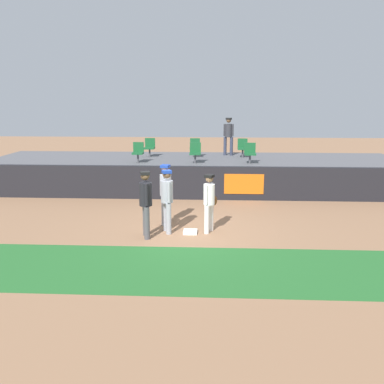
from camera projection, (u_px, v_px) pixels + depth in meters
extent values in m
plane|color=#936B4C|center=(184.00, 232.00, 12.18)|extent=(60.00, 60.00, 0.00)
cube|color=#26662B|center=(176.00, 268.00, 9.60)|extent=(18.00, 2.80, 0.01)
cube|color=white|center=(190.00, 232.00, 12.10)|extent=(0.40, 0.40, 0.08)
cylinder|color=white|center=(211.00, 217.00, 12.25)|extent=(0.14, 0.14, 0.84)
cylinder|color=white|center=(207.00, 220.00, 11.99)|extent=(0.14, 0.14, 0.84)
cylinder|color=white|center=(209.00, 194.00, 11.96)|extent=(0.43, 0.43, 0.59)
sphere|color=#8C6647|center=(209.00, 178.00, 11.86)|extent=(0.22, 0.22, 0.22)
cube|color=black|center=(209.00, 176.00, 11.84)|extent=(0.30, 0.30, 0.08)
cylinder|color=white|center=(212.00, 192.00, 12.13)|extent=(0.09, 0.09, 0.55)
cylinder|color=white|center=(206.00, 195.00, 11.78)|extent=(0.09, 0.09, 0.55)
ellipsoid|color=brown|center=(215.00, 201.00, 12.14)|extent=(0.19, 0.23, 0.28)
cylinder|color=#9EA3AD|center=(168.00, 208.00, 13.08)|extent=(0.16, 0.16, 0.91)
cylinder|color=#9EA3AD|center=(164.00, 211.00, 12.77)|extent=(0.16, 0.16, 0.91)
cylinder|color=#9EA3AD|center=(166.00, 185.00, 12.75)|extent=(0.43, 0.43, 0.64)
sphere|color=brown|center=(165.00, 169.00, 12.64)|extent=(0.24, 0.24, 0.24)
cube|color=#193899|center=(165.00, 166.00, 12.62)|extent=(0.30, 0.30, 0.08)
cylinder|color=#9EA3AD|center=(168.00, 183.00, 12.94)|extent=(0.09, 0.09, 0.60)
cylinder|color=#9EA3AD|center=(163.00, 186.00, 12.55)|extent=(0.09, 0.09, 0.60)
cylinder|color=#9EA3AD|center=(166.00, 216.00, 12.25)|extent=(0.15, 0.15, 0.90)
cylinder|color=#9EA3AD|center=(169.00, 219.00, 11.94)|extent=(0.15, 0.15, 0.90)
cylinder|color=#9EA3AD|center=(167.00, 191.00, 11.92)|extent=(0.45, 0.45, 0.64)
sphere|color=brown|center=(167.00, 174.00, 11.81)|extent=(0.24, 0.24, 0.24)
cube|color=#193899|center=(167.00, 172.00, 11.79)|extent=(0.32, 0.32, 0.08)
cylinder|color=#9EA3AD|center=(165.00, 189.00, 12.11)|extent=(0.09, 0.09, 0.60)
cylinder|color=#9EA3AD|center=(169.00, 192.00, 11.72)|extent=(0.09, 0.09, 0.60)
cylinder|color=#4C4C51|center=(146.00, 220.00, 11.82)|extent=(0.16, 0.16, 0.92)
cylinder|color=#4C4C51|center=(147.00, 223.00, 11.50)|extent=(0.16, 0.16, 0.92)
cylinder|color=black|center=(146.00, 194.00, 11.48)|extent=(0.44, 0.44, 0.65)
sphere|color=brown|center=(145.00, 176.00, 11.37)|extent=(0.24, 0.24, 0.24)
cube|color=black|center=(145.00, 173.00, 11.35)|extent=(0.31, 0.31, 0.08)
cylinder|color=black|center=(145.00, 192.00, 11.68)|extent=(0.09, 0.09, 0.61)
cylinder|color=black|center=(146.00, 195.00, 11.27)|extent=(0.09, 0.09, 0.61)
cube|color=black|center=(192.00, 183.00, 16.04)|extent=(18.00, 0.24, 1.28)
cube|color=orange|center=(244.00, 184.00, 15.82)|extent=(1.50, 0.02, 0.77)
cube|color=#59595E|center=(195.00, 172.00, 18.56)|extent=(18.00, 4.80, 1.20)
cylinder|color=#4C4C51|center=(150.00, 152.00, 19.07)|extent=(0.08, 0.08, 0.40)
cube|color=#19592D|center=(150.00, 148.00, 19.02)|extent=(0.46, 0.44, 0.08)
cube|color=#19592D|center=(150.00, 142.00, 19.16)|extent=(0.46, 0.06, 0.40)
cylinder|color=#4C4C51|center=(250.00, 159.00, 17.10)|extent=(0.08, 0.08, 0.40)
cube|color=#19592D|center=(250.00, 154.00, 17.05)|extent=(0.47, 0.44, 0.08)
cube|color=#19592D|center=(250.00, 148.00, 17.18)|extent=(0.47, 0.06, 0.40)
cylinder|color=#4C4C51|center=(195.00, 158.00, 17.21)|extent=(0.08, 0.08, 0.40)
cube|color=#19592D|center=(195.00, 154.00, 17.16)|extent=(0.46, 0.44, 0.08)
cube|color=#19592D|center=(195.00, 147.00, 17.30)|extent=(0.46, 0.06, 0.40)
cylinder|color=#4C4C51|center=(138.00, 158.00, 17.33)|extent=(0.08, 0.08, 0.40)
cube|color=#19592D|center=(138.00, 153.00, 17.28)|extent=(0.44, 0.44, 0.08)
cube|color=#19592D|center=(138.00, 147.00, 17.41)|extent=(0.44, 0.06, 0.40)
cylinder|color=#4C4C51|center=(195.00, 153.00, 18.97)|extent=(0.08, 0.08, 0.40)
cube|color=#19592D|center=(195.00, 148.00, 18.92)|extent=(0.45, 0.44, 0.08)
cube|color=#19592D|center=(195.00, 143.00, 19.05)|extent=(0.45, 0.06, 0.40)
cylinder|color=#4C4C51|center=(243.00, 153.00, 18.86)|extent=(0.08, 0.08, 0.40)
cube|color=#19592D|center=(243.00, 149.00, 18.81)|extent=(0.44, 0.44, 0.08)
cube|color=#19592D|center=(243.00, 143.00, 18.95)|extent=(0.44, 0.06, 0.40)
cylinder|color=#33384C|center=(231.00, 146.00, 19.49)|extent=(0.15, 0.15, 0.86)
cylinder|color=#33384C|center=(225.00, 146.00, 19.61)|extent=(0.15, 0.15, 0.86)
cylinder|color=#333338|center=(229.00, 131.00, 19.38)|extent=(0.42, 0.42, 0.60)
sphere|color=brown|center=(229.00, 120.00, 19.28)|extent=(0.22, 0.22, 0.22)
cube|color=black|center=(229.00, 119.00, 19.26)|extent=(0.30, 0.30, 0.08)
cylinder|color=#333338|center=(233.00, 130.00, 19.30)|extent=(0.09, 0.09, 0.56)
cylinder|color=#333338|center=(224.00, 130.00, 19.46)|extent=(0.09, 0.09, 0.56)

